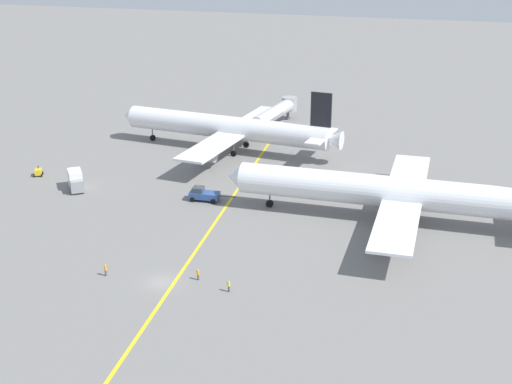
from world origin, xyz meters
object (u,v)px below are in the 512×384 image
Objects in this scene: ground_crew_marshaller_foreground at (229,286)px; pushback_tug at (204,194)px; ground_crew_ramp_agent_by_cones at (198,274)px; gse_gpu_cart_small at (38,172)px; airliner_being_pushed at (391,192)px; jet_bridge at (277,111)px; ground_crew_wing_walker_right at (105,270)px; airliner_at_gate_left at (228,128)px; gse_catering_truck_tall at (76,181)px.

pushback_tug is at bearing 116.27° from ground_crew_marshaller_foreground.
gse_gpu_cart_small is at bearing 145.50° from ground_crew_ramp_agent_by_cones.
airliner_being_pushed reaches higher than jet_bridge.
jet_bridge is (36.10, 47.94, 3.02)m from gse_gpu_cart_small.
ground_crew_ramp_agent_by_cones is at bearing -70.97° from pushback_tug.
ground_crew_ramp_agent_by_cones is at bearing 11.23° from ground_crew_wing_walker_right.
airliner_at_gate_left is at bearing -103.86° from jet_bridge.
jet_bridge reaches higher than ground_crew_wing_walker_right.
gse_catering_truck_tall reaches higher than ground_crew_ramp_agent_by_cones.
pushback_tug reaches higher than ground_crew_marshaller_foreground.
jet_bridge is at bearing 53.02° from gse_gpu_cart_small.
gse_gpu_cart_small reaches higher than ground_crew_ramp_agent_by_cones.
airliner_being_pushed reaches higher than ground_crew_marshaller_foreground.
jet_bridge is (-14.85, 81.36, 2.95)m from ground_crew_marshaller_foreground.
gse_catering_truck_tall reaches higher than ground_crew_wing_walker_right.
airliner_at_gate_left is 0.93× the size of airliner_being_pushed.
ground_crew_marshaller_foreground is (15.00, -30.39, -0.30)m from pushback_tug.
ground_crew_ramp_agent_by_cones is at bearing -75.47° from airliner_at_gate_left.
gse_gpu_cart_small is (-69.03, 2.57, -4.21)m from airliner_being_pushed.
gse_gpu_cart_small is 1.60× the size of ground_crew_ramp_agent_by_cones.
jet_bridge is at bearing 89.84° from pushback_tug.
gse_catering_truck_tall is 58.23m from jet_bridge.
gse_catering_truck_tall is 3.48× the size of ground_crew_wing_walker_right.
gse_catering_truck_tall is at bearing -22.57° from gse_gpu_cart_small.
ground_crew_wing_walker_right is 82.08m from jet_bridge.
airliner_being_pushed reaches higher than pushback_tug.
gse_gpu_cart_small is at bearing 175.19° from pushback_tug.
airliner_at_gate_left is 60.56m from ground_crew_wing_walker_right.
airliner_being_pushed is 60.31m from jet_bridge.
ground_crew_marshaller_foreground is (50.95, -33.42, 0.08)m from gse_gpu_cart_small.
pushback_tug is 3.32× the size of gse_gpu_cart_small.
airliner_at_gate_left reaches higher than ground_crew_wing_walker_right.
gse_gpu_cart_small is at bearing -139.41° from airliner_at_gate_left.
pushback_tug is 4.85× the size of ground_crew_wing_walker_right.
airliner_being_pushed is at bearing -37.09° from airliner_at_gate_left.
airliner_being_pushed is 9.17× the size of gse_catering_truck_tall.
airliner_being_pushed is at bearing -2.13° from gse_gpu_cart_small.
pushback_tug is (-33.08, -0.46, -3.84)m from airliner_being_pushed.
ground_crew_marshaller_foreground is at bearing -120.38° from airliner_being_pushed.
ground_crew_wing_walker_right is at bearing -168.77° from ground_crew_ramp_agent_by_cones.
airliner_at_gate_left is 29.58× the size of ground_crew_wing_walker_right.
airliner_being_pushed is 34.92× the size of ground_crew_ramp_agent_by_cones.
ground_crew_marshaller_foreground is at bearing -79.65° from jet_bridge.
ground_crew_marshaller_foreground is 1.04× the size of ground_crew_ramp_agent_by_cones.
ground_crew_wing_walker_right reaches higher than ground_crew_ramp_agent_by_cones.
ground_crew_ramp_agent_by_cones is at bearing -37.75° from gse_catering_truck_tall.
gse_gpu_cart_small is 60.09m from jet_bridge.
ground_crew_marshaller_foreground is (20.18, -59.78, -4.24)m from airliner_at_gate_left.
airliner_being_pushed is at bearing 2.02° from gse_catering_truck_tall.
ground_crew_ramp_agent_by_cones is (-5.20, 1.98, -0.03)m from ground_crew_marshaller_foreground.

